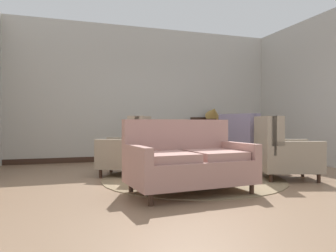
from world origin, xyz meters
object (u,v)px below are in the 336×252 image
Objects in this scene: settee at (188,162)px; gramophone at (213,114)px; armchair_near_sideboard at (129,150)px; armchair_near_window at (247,147)px; coffee_table at (202,155)px; porcelain_vase at (204,139)px; armchair_beside_settee at (164,147)px; sideboard at (209,139)px; armchair_back_corner at (282,153)px.

gramophone is (2.03, 3.41, 0.72)m from settee.
armchair_near_window reaches higher than armchair_near_sideboard.
coffee_table is 2.51× the size of porcelain_vase.
armchair_beside_settee reaches higher than settee.
armchair_near_window is (2.24, -0.15, 0.01)m from armchair_near_sideboard.
coffee_table is at bearing 80.94° from armchair_near_sideboard.
sideboard is at bearing 62.49° from porcelain_vase.
coffee_table is at bearing -119.71° from gramophone.
gramophone reaches higher than armchair_beside_settee.
gramophone is (2.48, 1.80, 0.69)m from armchair_near_sideboard.
gramophone reaches higher than armchair_back_corner.
armchair_near_window is 1.00× the size of armchair_back_corner.
coffee_table is 1.82× the size of gramophone.
coffee_table is at bearing 99.51° from armchair_beside_settee.
armchair_beside_settee is 0.91× the size of armchair_back_corner.
gramophone reaches higher than armchair_near_sideboard.
porcelain_vase is 0.36× the size of armchair_near_window.
settee is 1.53× the size of armchair_near_window.
gramophone reaches higher than coffee_table.
armchair_beside_settee is 0.91× the size of armchair_near_window.
gramophone is at bearing -61.22° from sideboard.
armchair_near_sideboard is 0.99× the size of armchair_back_corner.
porcelain_vase is at bearing 38.65° from coffee_table.
armchair_back_corner reaches higher than coffee_table.
armchair_near_window reaches higher than sideboard.
porcelain_vase is 0.23× the size of settee.
porcelain_vase is 0.39× the size of armchair_beside_settee.
armchair_near_sideboard is at bearing 100.44° from settee.
sideboard is at bearing 118.78° from gramophone.
gramophone reaches higher than porcelain_vase.
armchair_beside_settee is 1.17m from armchair_near_sideboard.
settee is at bearing 115.98° from armchair_near_window.
armchair_near_sideboard reaches higher than armchair_back_corner.
sideboard is at bearing 55.19° from settee.
armchair_back_corner is at bearing -20.13° from coffee_table.
armchair_near_window is at bearing -97.10° from gramophone.
porcelain_vase is at bearing -117.51° from sideboard.
gramophone is (0.05, -0.09, 0.63)m from sideboard.
armchair_near_sideboard is at bearing -144.14° from gramophone.
coffee_table is 1.27m from armchair_near_sideboard.
settee is 2.31m from armchair_near_window.
sideboard reaches higher than porcelain_vase.
armchair_beside_settee is (0.42, 2.38, 0.02)m from settee.
porcelain_vase is 1.29m from armchair_near_window.
porcelain_vase is 0.37× the size of sideboard.
porcelain_vase is at bearing 85.21° from armchair_back_corner.
armchair_beside_settee is 0.94× the size of sideboard.
gramophone reaches higher than settee.
settee is 1.67m from armchair_near_sideboard.
armchair_beside_settee is (-0.17, 1.50, 0.02)m from coffee_table.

